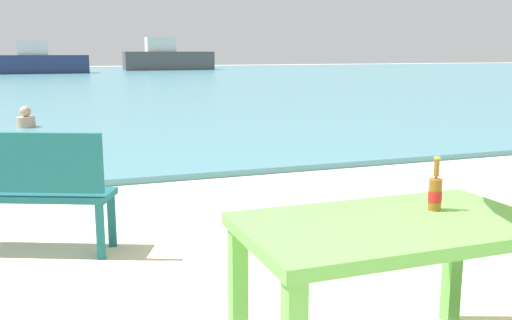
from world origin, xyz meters
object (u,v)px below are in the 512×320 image
bench_teal_center (29,185)px  swimmer_person (26,119)px  boat_ferry (167,58)px  boat_fishing_trawler (41,62)px  picnic_table_green (392,243)px  beer_bottle_amber (435,192)px

bench_teal_center → swimmer_person: bearing=92.0°
swimmer_person → boat_ferry: bearing=74.1°
swimmer_person → boat_ferry: size_ratio=0.06×
boat_fishing_trawler → swimmer_person: bearing=-90.3°
bench_teal_center → boat_fishing_trawler: size_ratio=0.22×
boat_fishing_trawler → picnic_table_green: bearing=-87.3°
picnic_table_green → bench_teal_center: bearing=125.1°
swimmer_person → boat_ferry: boat_ferry is taller
boat_ferry → boat_fishing_trawler: bearing=-155.2°
beer_bottle_amber → boat_fishing_trawler: boat_fishing_trawler is taller
beer_bottle_amber → swimmer_person: beer_bottle_amber is taller
bench_teal_center → swimmer_person: 7.33m
bench_teal_center → picnic_table_green: bearing=-54.9°
picnic_table_green → bench_teal_center: size_ratio=1.12×
boat_ferry → boat_fishing_trawler: size_ratio=1.18×
beer_bottle_amber → bench_teal_center: 2.97m
boat_ferry → swimmer_person: bearing=-105.9°
beer_bottle_amber → boat_fishing_trawler: bearing=93.1°
bench_teal_center → boat_ferry: (9.01, 39.89, 0.43)m
bench_teal_center → boat_ferry: size_ratio=0.18×
beer_bottle_amber → boat_ferry: (7.08, 42.13, 0.12)m
bench_teal_center → beer_bottle_amber: bearing=-49.4°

